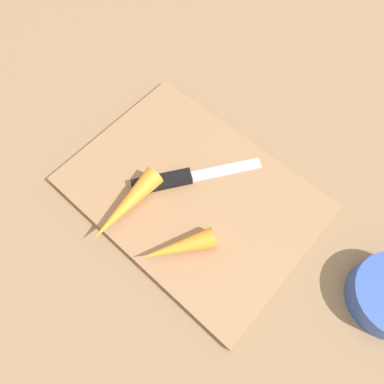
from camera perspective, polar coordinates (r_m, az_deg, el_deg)
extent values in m
plane|color=#8C6D4C|center=(0.55, 0.00, -0.54)|extent=(1.40, 1.40, 0.00)
cube|color=#99704C|center=(0.55, 0.00, -0.27)|extent=(0.36, 0.26, 0.01)
cube|color=#B7B7BC|center=(0.56, 5.36, 3.48)|extent=(0.08, 0.10, 0.00)
cube|color=black|center=(0.54, -4.77, 1.63)|extent=(0.07, 0.09, 0.01)
cone|color=orange|center=(0.52, -10.50, -2.26)|extent=(0.04, 0.13, 0.03)
cone|color=orange|center=(0.49, -2.40, -8.75)|extent=(0.08, 0.10, 0.03)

